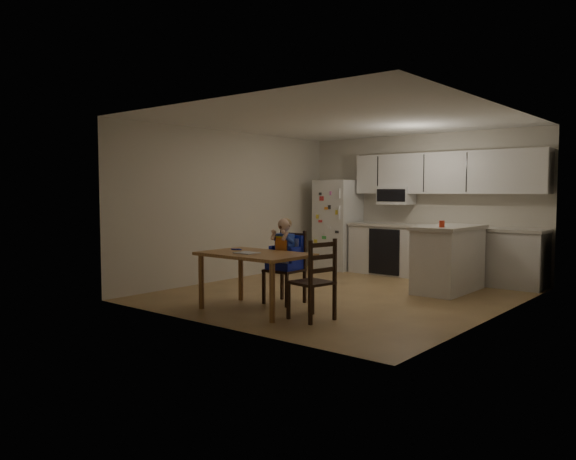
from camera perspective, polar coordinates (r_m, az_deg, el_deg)
The scene contains 10 objects.
room at distance 8.51m, azimuth 7.32°, elevation 2.29°, with size 4.52×5.01×2.51m.
refrigerator at distance 10.78m, azimuth 5.09°, elevation 0.53°, with size 0.72×0.70×1.70m, color silver.
kitchen_run at distance 9.85m, azimuth 15.27°, elevation 0.24°, with size 3.37×0.62×2.15m.
kitchen_island at distance 8.68m, azimuth 15.99°, elevation -2.80°, with size 0.70×1.33×0.98m.
red_cup at distance 8.26m, azimuth 15.36°, elevation 0.60°, with size 0.08×0.08×0.09m, color red.
dining_table at distance 7.03m, azimuth -3.38°, elevation -3.12°, with size 1.36×0.87×0.73m.
napkin at distance 6.98m, azimuth -4.22°, elevation -2.32°, with size 0.27×0.23×0.01m, color silver.
toddler_spoon at distance 7.38m, azimuth -5.35°, elevation -1.96°, with size 0.02×0.02×0.12m, color #121FB7.
chair_booster at distance 7.48m, azimuth -0.16°, elevation -2.23°, with size 0.44×0.44×1.14m.
chair_side at distance 6.46m, azimuth 2.97°, elevation -4.57°, with size 0.49×0.49×0.95m.
Camera 1 is at (4.55, -6.71, 1.50)m, focal length 35.00 mm.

